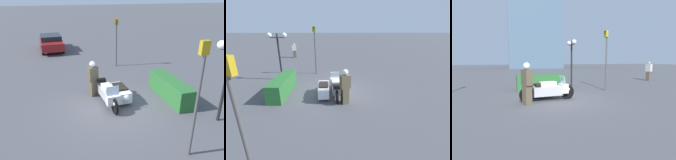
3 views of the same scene
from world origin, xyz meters
TOP-DOWN VIEW (x-y plane):
  - ground_plane at (0.00, 0.00)m, footprint 160.00×160.00m
  - police_motorcycle at (-0.57, 0.16)m, footprint 2.70×1.31m
  - officer_rider at (-1.61, -0.68)m, footprint 0.47×0.58m
  - hedge_bush_curbside at (-0.30, 2.96)m, footprint 3.13×0.80m
  - traffic_light_near at (3.55, 1.47)m, footprint 0.23×0.26m
  - traffic_light_far at (-5.83, 1.83)m, footprint 0.23×0.29m
  - parked_car_background at (-11.68, -2.49)m, footprint 4.39×2.12m

SIDE VIEW (x-z plane):
  - ground_plane at x=0.00m, z-range 0.00..0.00m
  - police_motorcycle at x=-0.57m, z-range -0.11..1.07m
  - hedge_bush_curbside at x=-0.30m, z-range 0.00..0.99m
  - parked_car_background at x=-11.68m, z-range 0.06..1.46m
  - officer_rider at x=-1.61m, z-range 0.05..1.88m
  - traffic_light_far at x=-5.83m, z-range 0.53..3.84m
  - traffic_light_near at x=3.55m, z-range 0.56..4.33m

